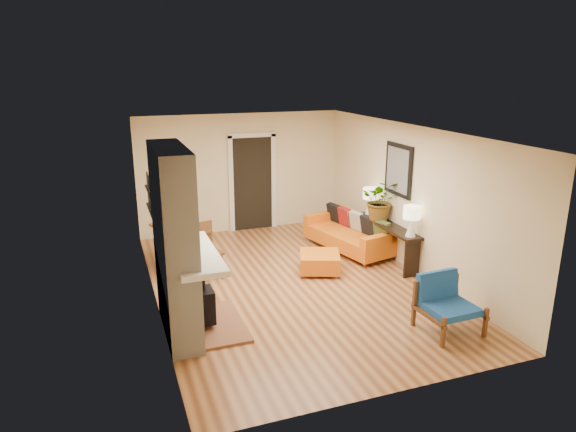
% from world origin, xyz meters
% --- Properties ---
extents(room_shell, '(6.50, 6.50, 6.50)m').
position_xyz_m(room_shell, '(0.60, 2.63, 1.24)').
color(room_shell, '#BC7E48').
rests_on(room_shell, ground).
extents(fireplace, '(1.09, 1.68, 2.60)m').
position_xyz_m(fireplace, '(-2.00, -1.00, 1.24)').
color(fireplace, white).
rests_on(fireplace, ground).
extents(sofa, '(1.27, 2.11, 0.77)m').
position_xyz_m(sofa, '(1.72, 1.21, 0.34)').
color(sofa, silver).
rests_on(sofa, ground).
extents(ottoman, '(0.90, 0.90, 0.35)m').
position_xyz_m(ottoman, '(0.65, 0.32, 0.20)').
color(ottoman, silver).
rests_on(ottoman, ground).
extents(blue_chair, '(0.78, 0.77, 0.79)m').
position_xyz_m(blue_chair, '(1.48, -2.17, 0.43)').
color(blue_chair, brown).
rests_on(blue_chair, ground).
extents(dining_table, '(1.14, 1.86, 0.98)m').
position_xyz_m(dining_table, '(-1.57, 1.35, 0.64)').
color(dining_table, brown).
rests_on(dining_table, ground).
extents(console_table, '(0.34, 1.85, 0.72)m').
position_xyz_m(console_table, '(2.07, 0.41, 0.58)').
color(console_table, black).
rests_on(console_table, ground).
extents(lamp_near, '(0.30, 0.30, 0.54)m').
position_xyz_m(lamp_near, '(2.07, -0.34, 1.06)').
color(lamp_near, white).
rests_on(lamp_near, console_table).
extents(lamp_far, '(0.30, 0.30, 0.54)m').
position_xyz_m(lamp_far, '(2.07, 1.12, 1.06)').
color(lamp_far, white).
rests_on(lamp_far, console_table).
extents(houseplant, '(0.91, 0.86, 0.80)m').
position_xyz_m(houseplant, '(2.06, 0.70, 1.12)').
color(houseplant, '#1E5919').
rests_on(houseplant, console_table).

